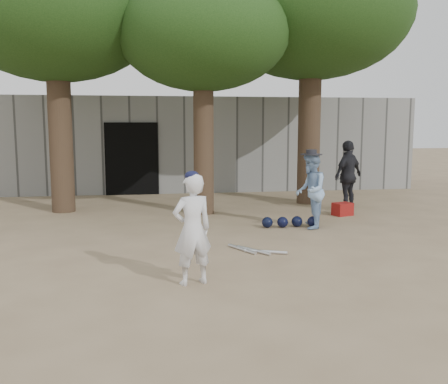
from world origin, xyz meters
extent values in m
plane|color=#937C5E|center=(0.00, 0.00, 0.00)|extent=(70.00, 70.00, 0.00)
imported|color=white|center=(-0.16, -1.14, 0.75)|extent=(0.63, 0.50, 1.50)
imported|color=#8BADD6|center=(2.58, 2.14, 0.78)|extent=(0.79, 0.90, 1.56)
imported|color=black|center=(4.18, 4.06, 0.87)|extent=(1.09, 0.93, 1.75)
cube|color=maroon|center=(3.81, 3.44, 0.15)|extent=(0.50, 0.44, 0.30)
cube|color=gray|center=(0.00, 8.00, 1.50)|extent=(16.00, 0.35, 3.00)
cube|color=black|center=(-1.20, 7.80, 1.10)|extent=(1.60, 0.08, 2.20)
cube|color=slate|center=(0.00, 10.50, 1.50)|extent=(16.00, 5.00, 3.00)
sphere|color=black|center=(1.71, 2.30, 0.12)|extent=(0.23, 0.23, 0.23)
sphere|color=black|center=(2.03, 2.28, 0.12)|extent=(0.23, 0.23, 0.23)
sphere|color=black|center=(2.35, 2.30, 0.12)|extent=(0.23, 0.23, 0.23)
sphere|color=black|center=(2.67, 2.23, 0.12)|extent=(0.23, 0.23, 0.23)
cylinder|color=silver|center=(0.83, 0.52, 0.03)|extent=(0.38, 0.66, 0.06)
cylinder|color=silver|center=(1.01, 0.40, 0.03)|extent=(0.48, 0.61, 0.06)
cylinder|color=silver|center=(1.19, 0.28, 0.03)|extent=(0.69, 0.33, 0.06)
cylinder|color=brown|center=(-2.80, 5.00, 2.75)|extent=(0.56, 0.56, 5.50)
ellipsoid|color=#284C19|center=(-2.80, 5.00, 4.70)|extent=(4.80, 4.80, 3.12)
cylinder|color=brown|center=(0.60, 4.20, 2.50)|extent=(0.48, 0.48, 5.00)
ellipsoid|color=#284C19|center=(0.60, 4.20, 4.20)|extent=(4.00, 4.00, 2.60)
cylinder|color=brown|center=(3.60, 5.40, 2.90)|extent=(0.60, 0.60, 5.80)
ellipsoid|color=#284C19|center=(3.60, 5.40, 5.00)|extent=(5.20, 5.20, 3.38)
camera|label=1|loc=(-0.73, -7.63, 2.13)|focal=40.00mm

